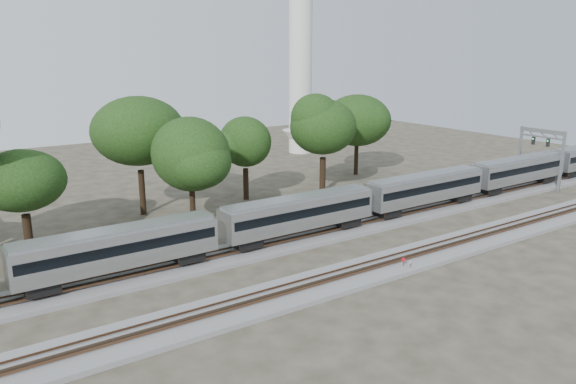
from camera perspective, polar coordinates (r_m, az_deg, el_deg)
name	(u,v)px	position (r m, az deg, el deg)	size (l,w,h in m)	color
ground	(318,264)	(50.91, 3.09, -7.34)	(160.00, 160.00, 0.00)	#383328
track_far	(281,243)	(55.41, -0.67, -5.25)	(160.00, 5.00, 0.73)	slate
track_near	(347,277)	(47.96, 6.02, -8.55)	(160.00, 5.00, 0.73)	slate
train	(368,198)	(61.21, 8.14, -0.64)	(105.17, 3.00, 4.42)	#B8BBC0
switch_stand_red	(403,262)	(50.29, 11.64, -7.00)	(0.35, 0.19, 1.16)	#512D19
switch_stand_white	(410,265)	(50.17, 12.30, -7.22)	(0.31, 0.11, 1.00)	#512D19
switch_lever	(427,263)	(52.29, 13.94, -6.99)	(0.50, 0.30, 0.30)	#512D19
signal_gantry	(541,145)	(84.91, 24.33, 4.37)	(0.56, 6.68, 8.13)	gray
tree_2	(22,181)	(56.99, -25.43, 1.03)	(7.17, 7.17, 10.11)	black
tree_3	(138,131)	(65.79, -14.98, 6.00)	(9.95, 9.95, 14.03)	black
tree_4	(190,154)	(59.88, -9.88, 3.80)	(8.20, 8.20, 11.56)	black
tree_5	(245,142)	(70.82, -4.38, 5.10)	(7.59, 7.59, 10.70)	black
tree_6	(323,127)	(74.06, 3.61, 6.61)	(9.01, 9.01, 12.70)	black
tree_7	(357,120)	(85.63, 7.06, 7.23)	(8.47, 8.47, 11.94)	black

